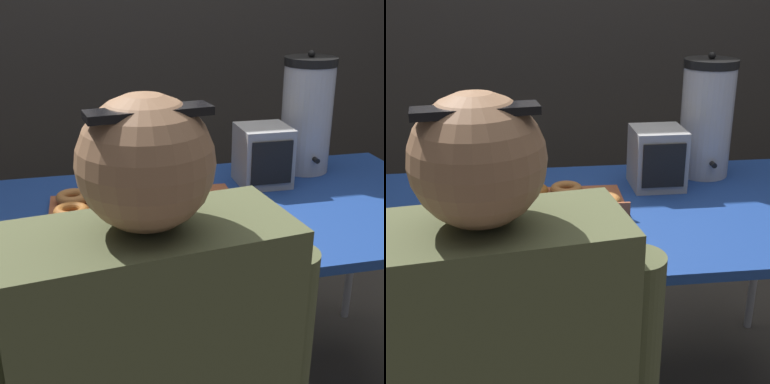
# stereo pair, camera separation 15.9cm
# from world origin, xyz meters

# --- Properties ---
(back_wall) EXTENTS (6.00, 0.11, 2.58)m
(back_wall) POSITION_xyz_m (0.00, 1.15, 1.29)
(back_wall) COLOR #282623
(back_wall) RESTS_ON ground
(folding_table) EXTENTS (1.54, 0.81, 0.74)m
(folding_table) POSITION_xyz_m (0.00, 0.00, 0.70)
(folding_table) COLOR navy
(folding_table) RESTS_ON ground
(donut_box) EXTENTS (0.57, 0.26, 0.05)m
(donut_box) POSITION_xyz_m (-0.21, 0.04, 0.76)
(donut_box) COLOR brown
(donut_box) RESTS_ON folding_table
(coffee_urn) EXTENTS (0.18, 0.21, 0.43)m
(coffee_urn) POSITION_xyz_m (0.42, 0.28, 0.95)
(coffee_urn) COLOR #B7B7BC
(coffee_urn) RESTS_ON folding_table
(cell_phone) EXTENTS (0.13, 0.16, 0.01)m
(cell_phone) POSITION_xyz_m (-0.56, -0.20, 0.75)
(cell_phone) COLOR #2D334C
(cell_phone) RESTS_ON folding_table
(space_heater) EXTENTS (0.17, 0.17, 0.20)m
(space_heater) POSITION_xyz_m (0.23, 0.17, 0.84)
(space_heater) COLOR #9E9E9E
(space_heater) RESTS_ON folding_table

